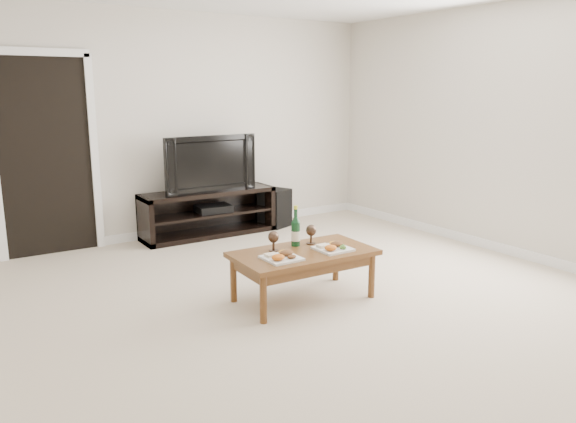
{
  "coord_description": "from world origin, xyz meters",
  "views": [
    {
      "loc": [
        -2.61,
        -3.51,
        1.73
      ],
      "look_at": [
        -0.05,
        0.43,
        0.7
      ],
      "focal_mm": 35.0,
      "sensor_mm": 36.0,
      "label": 1
    }
  ],
  "objects_px": {
    "television": "(207,163)",
    "coffee_table": "(303,275)",
    "subwoofer": "(275,208)",
    "media_console": "(209,213)"
  },
  "relations": [
    {
      "from": "media_console",
      "to": "television",
      "type": "relative_size",
      "value": 1.42
    },
    {
      "from": "television",
      "to": "coffee_table",
      "type": "xyz_separation_m",
      "value": [
        -0.24,
        -2.35,
        -0.67
      ]
    },
    {
      "from": "media_console",
      "to": "subwoofer",
      "type": "relative_size",
      "value": 3.35
    },
    {
      "from": "media_console",
      "to": "coffee_table",
      "type": "relative_size",
      "value": 1.39
    },
    {
      "from": "media_console",
      "to": "television",
      "type": "bearing_deg",
      "value": 0.0
    },
    {
      "from": "television",
      "to": "subwoofer",
      "type": "distance_m",
      "value": 1.11
    },
    {
      "from": "television",
      "to": "coffee_table",
      "type": "distance_m",
      "value": 2.45
    },
    {
      "from": "media_console",
      "to": "subwoofer",
      "type": "height_order",
      "value": "media_console"
    },
    {
      "from": "media_console",
      "to": "subwoofer",
      "type": "bearing_deg",
      "value": -2.42
    },
    {
      "from": "coffee_table",
      "to": "television",
      "type": "bearing_deg",
      "value": 84.17
    }
  ]
}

